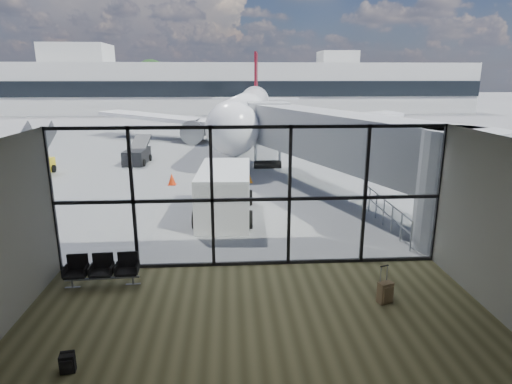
{
  "coord_description": "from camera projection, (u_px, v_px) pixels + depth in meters",
  "views": [
    {
      "loc": [
        -0.67,
        -12.72,
        5.89
      ],
      "look_at": [
        0.35,
        3.0,
        1.62
      ],
      "focal_mm": 30.0,
      "sensor_mm": 36.0,
      "label": 1
    }
  ],
  "objects": [
    {
      "name": "suitcase",
      "position": [
        385.0,
        292.0,
        11.42
      ],
      "size": [
        0.44,
        0.37,
        1.04
      ],
      "rotation": [
        0.0,
        0.0,
        0.35
      ],
      "color": "brown",
      "rests_on": "ground"
    },
    {
      "name": "ground",
      "position": [
        234.0,
        126.0,
        52.36
      ],
      "size": [
        220.0,
        220.0,
        0.0
      ],
      "primitive_type": "plane",
      "color": "slate",
      "rests_on": "ground"
    },
    {
      "name": "tree_4",
      "position": [
        119.0,
        80.0,
        80.5
      ],
      "size": [
        5.61,
        5.61,
        8.07
      ],
      "color": "#382619",
      "rests_on": "ground"
    },
    {
      "name": "lounge_shell",
      "position": [
        264.0,
        245.0,
        8.52
      ],
      "size": [
        12.02,
        8.01,
        4.51
      ],
      "color": "brown",
      "rests_on": "ground"
    },
    {
      "name": "backpack",
      "position": [
        67.0,
        363.0,
        8.74
      ],
      "size": [
        0.32,
        0.3,
        0.45
      ],
      "rotation": [
        0.0,
        0.0,
        0.15
      ],
      "color": "black",
      "rests_on": "ground"
    },
    {
      "name": "service_van",
      "position": [
        225.0,
        193.0,
        18.26
      ],
      "size": [
        2.59,
        4.99,
        2.12
      ],
      "rotation": [
        0.0,
        0.0,
        -0.05
      ],
      "color": "silver",
      "rests_on": "ground"
    },
    {
      "name": "tree_3",
      "position": [
        87.0,
        83.0,
        80.29
      ],
      "size": [
        4.95,
        4.95,
        7.12
      ],
      "color": "#382619",
      "rests_on": "ground"
    },
    {
      "name": "tree_5",
      "position": [
        151.0,
        77.0,
        80.71
      ],
      "size": [
        6.27,
        6.27,
        9.03
      ],
      "color": "#382619",
      "rests_on": "ground"
    },
    {
      "name": "traffic_cone_a",
      "position": [
        172.0,
        179.0,
        23.98
      ],
      "size": [
        0.46,
        0.46,
        0.66
      ],
      "color": "red",
      "rests_on": "ground"
    },
    {
      "name": "far_terminal",
      "position": [
        228.0,
        87.0,
        72.39
      ],
      "size": [
        80.0,
        12.2,
        11.0
      ],
      "color": "#B0B0AC",
      "rests_on": "ground"
    },
    {
      "name": "tree_1",
      "position": [
        21.0,
        80.0,
        79.38
      ],
      "size": [
        5.61,
        5.61,
        8.07
      ],
      "color": "#382619",
      "rests_on": "ground"
    },
    {
      "name": "airliner",
      "position": [
        248.0,
        111.0,
        41.11
      ],
      "size": [
        29.64,
        34.46,
        8.89
      ],
      "rotation": [
        0.0,
        0.0,
        -0.11
      ],
      "color": "silver",
      "rests_on": "ground"
    },
    {
      "name": "seating_row",
      "position": [
        103.0,
        268.0,
        12.4
      ],
      "size": [
        2.09,
        0.68,
        0.93
      ],
      "rotation": [
        0.0,
        0.0,
        0.05
      ],
      "color": "gray",
      "rests_on": "ground"
    },
    {
      "name": "belt_loader",
      "position": [
        137.0,
        155.0,
        29.85
      ],
      "size": [
        1.65,
        3.86,
        1.75
      ],
      "rotation": [
        0.0,
        0.0,
        -0.05
      ],
      "color": "black",
      "rests_on": "ground"
    },
    {
      "name": "apron_railing",
      "position": [
        384.0,
        208.0,
        17.37
      ],
      "size": [
        0.06,
        5.46,
        1.11
      ],
      "color": "gray",
      "rests_on": "ground"
    },
    {
      "name": "jet_bridge",
      "position": [
        346.0,
        145.0,
        20.23
      ],
      "size": [
        8.0,
        16.5,
        4.33
      ],
      "color": "gray",
      "rests_on": "ground"
    },
    {
      "name": "tree_2",
      "position": [
        54.0,
        77.0,
        79.59
      ],
      "size": [
        6.27,
        6.27,
        9.03
      ],
      "color": "#382619",
      "rests_on": "ground"
    },
    {
      "name": "glass_curtain_wall",
      "position": [
        251.0,
        198.0,
        13.25
      ],
      "size": [
        12.1,
        0.12,
        4.5
      ],
      "color": "white",
      "rests_on": "ground"
    },
    {
      "name": "mobile_stairs",
      "position": [
        31.0,
        166.0,
        26.1
      ],
      "size": [
        2.18,
        3.74,
        2.53
      ],
      "rotation": [
        0.0,
        0.0,
        -0.09
      ],
      "color": "yellow",
      "rests_on": "ground"
    },
    {
      "name": "traffic_cone_c",
      "position": [
        249.0,
        178.0,
        24.5
      ],
      "size": [
        0.41,
        0.41,
        0.59
      ],
      "color": "orange",
      "rests_on": "ground"
    }
  ]
}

